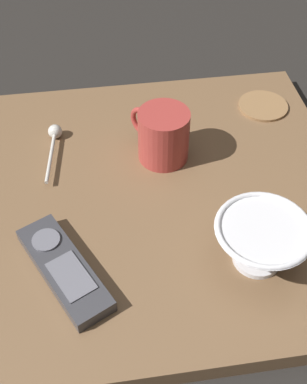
{
  "coord_description": "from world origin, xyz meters",
  "views": [
    {
      "loc": [
        0.51,
        -0.09,
        0.59
      ],
      "look_at": [
        0.02,
        -0.01,
        0.05
      ],
      "focal_mm": 45.86,
      "sensor_mm": 36.0,
      "label": 1
    }
  ],
  "objects": [
    {
      "name": "table",
      "position": [
        0.0,
        0.0,
        0.02
      ],
      "size": [
        0.58,
        0.6,
        0.03
      ],
      "color": "brown",
      "rests_on": "ground"
    },
    {
      "name": "coffee_mug",
      "position": [
        -0.08,
        0.02,
        0.08
      ],
      "size": [
        0.1,
        0.09,
        0.09
      ],
      "color": "#A53833",
      "rests_on": "table"
    },
    {
      "name": "cereal_bowl",
      "position": [
        0.15,
        0.11,
        0.07
      ],
      "size": [
        0.13,
        0.13,
        0.07
      ],
      "color": "silver",
      "rests_on": "table"
    },
    {
      "name": "tv_remote_near",
      "position": [
        0.13,
        -0.15,
        0.04
      ],
      "size": [
        0.18,
        0.13,
        0.02
      ],
      "color": "#38383D",
      "rests_on": "table"
    },
    {
      "name": "drink_coaster",
      "position": [
        -0.18,
        0.22,
        0.03
      ],
      "size": [
        0.09,
        0.09,
        0.01
      ],
      "color": "olive",
      "rests_on": "table"
    },
    {
      "name": "teaspoon",
      "position": [
        -0.14,
        -0.16,
        0.04
      ],
      "size": [
        0.13,
        0.03,
        0.02
      ],
      "color": "silver",
      "rests_on": "table"
    },
    {
      "name": "ground_plane",
      "position": [
        0.0,
        0.0,
        0.0
      ],
      "size": [
        6.0,
        6.0,
        0.0
      ],
      "primitive_type": "plane",
      "color": "black"
    }
  ]
}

